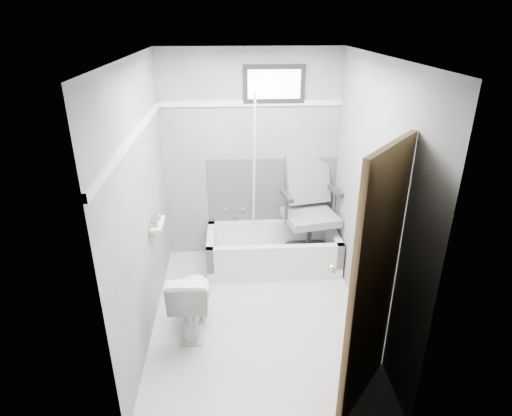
{
  "coord_description": "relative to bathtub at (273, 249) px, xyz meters",
  "views": [
    {
      "loc": [
        -0.23,
        -3.38,
        2.68
      ],
      "look_at": [
        0.0,
        0.35,
        1.0
      ],
      "focal_mm": 30.0,
      "sensor_mm": 36.0,
      "label": 1
    }
  ],
  "objects": [
    {
      "name": "floor",
      "position": [
        -0.23,
        -0.93,
        -0.21
      ],
      "size": [
        2.6,
        2.6,
        0.0
      ],
      "primitive_type": "plane",
      "color": "silver",
      "rests_on": "ground"
    },
    {
      "name": "wall_left",
      "position": [
        -1.23,
        -0.93,
        0.99
      ],
      "size": [
        0.02,
        2.6,
        2.4
      ],
      "primitive_type": "cube",
      "color": "slate",
      "rests_on": "floor"
    },
    {
      "name": "soap_bottle_b",
      "position": [
        -1.17,
        -0.6,
        0.75
      ],
      "size": [
        0.09,
        0.09,
        0.09
      ],
      "primitive_type": "imported",
      "rotation": [
        0.0,
        0.0,
        0.49
      ],
      "color": "slate",
      "rests_on": "shelf"
    },
    {
      "name": "wall_right",
      "position": [
        0.77,
        -0.93,
        0.99
      ],
      "size": [
        0.02,
        2.6,
        2.4
      ],
      "primitive_type": "cube",
      "color": "slate",
      "rests_on": "floor"
    },
    {
      "name": "trim_left",
      "position": [
        -1.22,
        -0.93,
        1.61
      ],
      "size": [
        0.02,
        2.6,
        0.06
      ],
      "primitive_type": "cube",
      "color": "white",
      "rests_on": "wall_left"
    },
    {
      "name": "ceiling",
      "position": [
        -0.23,
        -0.93,
        2.19
      ],
      "size": [
        2.6,
        2.6,
        0.0
      ],
      "primitive_type": "plane",
      "rotation": [
        3.14,
        0.0,
        0.0
      ],
      "color": "silver",
      "rests_on": "floor"
    },
    {
      "name": "soap_bottle_a",
      "position": [
        -1.17,
        -0.74,
        0.76
      ],
      "size": [
        0.06,
        0.06,
        0.1
      ],
      "primitive_type": "imported",
      "rotation": [
        0.0,
        0.0,
        0.39
      ],
      "color": "olive",
      "rests_on": "shelf"
    },
    {
      "name": "faucet",
      "position": [
        -0.43,
        0.34,
        0.34
      ],
      "size": [
        0.26,
        0.1,
        0.16
      ],
      "primitive_type": null,
      "color": "silver",
      "rests_on": "wall_back"
    },
    {
      "name": "bathtub",
      "position": [
        0.0,
        0.0,
        0.0
      ],
      "size": [
        1.5,
        0.7,
        0.42
      ],
      "primitive_type": null,
      "color": "white",
      "rests_on": "floor"
    },
    {
      "name": "office_chair",
      "position": [
        0.42,
        0.02,
        0.48
      ],
      "size": [
        0.77,
        0.77,
        1.14
      ],
      "primitive_type": null,
      "rotation": [
        0.0,
        0.0,
        0.2
      ],
      "color": "slate",
      "rests_on": "bathtub"
    },
    {
      "name": "toilet",
      "position": [
        -0.85,
        -1.06,
        0.12
      ],
      "size": [
        0.39,
        0.68,
        0.65
      ],
      "primitive_type": "imported",
      "rotation": [
        0.0,
        0.0,
        3.11
      ],
      "color": "white",
      "rests_on": "floor"
    },
    {
      "name": "pole",
      "position": [
        -0.21,
        0.13,
        0.84
      ],
      "size": [
        0.02,
        0.43,
        1.91
      ],
      "primitive_type": "cylinder",
      "rotation": [
        0.21,
        0.0,
        0.0
      ],
      "color": "white",
      "rests_on": "bathtub"
    },
    {
      "name": "backerboard",
      "position": [
        0.02,
        0.36,
        0.59
      ],
      "size": [
        1.5,
        0.02,
        0.78
      ],
      "primitive_type": "cube",
      "color": "#4C4C4F",
      "rests_on": "wall_back"
    },
    {
      "name": "wall_back",
      "position": [
        -0.23,
        0.37,
        0.99
      ],
      "size": [
        2.0,
        0.02,
        2.4
      ],
      "primitive_type": "cube",
      "color": "slate",
      "rests_on": "floor"
    },
    {
      "name": "wall_front",
      "position": [
        -0.23,
        -2.23,
        0.99
      ],
      "size": [
        2.0,
        0.02,
        2.4
      ],
      "primitive_type": "cube",
      "color": "slate",
      "rests_on": "floor"
    },
    {
      "name": "window",
      "position": [
        0.02,
        0.36,
        1.81
      ],
      "size": [
        0.66,
        0.04,
        0.4
      ],
      "primitive_type": null,
      "color": "black",
      "rests_on": "wall_back"
    },
    {
      "name": "shelf",
      "position": [
        -1.16,
        -0.66,
        0.69
      ],
      "size": [
        0.1,
        0.32,
        0.02
      ],
      "primitive_type": "cube",
      "color": "white",
      "rests_on": "wall_left"
    },
    {
      "name": "trim_back",
      "position": [
        -0.23,
        0.36,
        1.61
      ],
      "size": [
        2.0,
        0.02,
        0.06
      ],
      "primitive_type": "cube",
      "color": "white",
      "rests_on": "wall_back"
    },
    {
      "name": "door",
      "position": [
        0.75,
        -2.21,
        0.79
      ],
      "size": [
        0.78,
        0.78,
        2.0
      ],
      "primitive_type": null,
      "color": "#53391F",
      "rests_on": "floor"
    }
  ]
}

